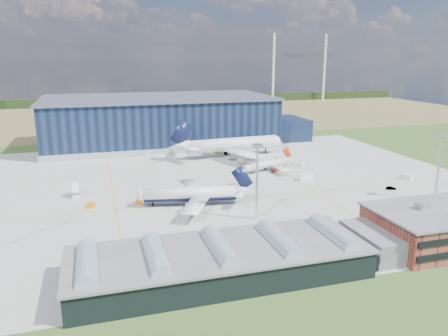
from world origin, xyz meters
TOP-DOWN VIEW (x-y plane):
  - ground at (0.00, 0.00)m, footprint 600.00×600.00m
  - apron at (0.00, 10.00)m, footprint 220.00×160.00m
  - farmland at (0.00, 220.00)m, footprint 600.00×220.00m
  - treeline at (0.00, 300.00)m, footprint 600.00×8.00m
  - hangar at (2.81, 94.80)m, footprint 145.00×62.00m
  - glass_concourse at (-6.45, -60.00)m, footprint 78.00×23.00m
  - light_mast_center at (10.00, -30.00)m, footprint 2.60×2.60m
  - light_mast_east at (75.00, -30.00)m, footprint 2.60×2.60m
  - airliner_navy at (-6.18, -12.00)m, footprint 45.32×44.65m
  - airliner_red at (34.55, 22.00)m, footprint 35.56×35.22m
  - airliner_widebody at (28.69, 52.01)m, footprint 61.81×60.65m
  - gse_tug_a at (-22.11, -5.54)m, footprint 2.65×3.81m
  - gse_tug_b at (-37.47, -4.74)m, footprint 3.21×3.75m
  - gse_van_a at (43.85, 4.60)m, footprint 6.21×3.17m
  - gse_cart_a at (53.08, 26.23)m, footprint 2.54×3.25m
  - gse_van_b at (82.81, -6.01)m, footprint 3.77×5.24m
  - gse_tug_c at (22.94, 62.00)m, footprint 2.70×3.77m
  - gse_cart_b at (-5.41, 62.00)m, footprint 3.02×2.39m
  - airstair at (-42.37, 8.56)m, footprint 2.22×5.46m
  - car_a at (48.02, -42.29)m, footprint 4.04×2.78m
  - car_b at (67.95, -16.25)m, footprint 3.82×2.20m

SIDE VIEW (x-z plane):
  - ground at x=0.00m, z-range 0.00..0.00m
  - farmland at x=0.00m, z-range -0.01..0.01m
  - apron at x=0.00m, z-range -0.01..0.07m
  - gse_cart_b at x=-5.41m, z-range 0.00..1.15m
  - car_b at x=67.95m, z-range 0.00..1.19m
  - gse_cart_a at x=53.08m, z-range 0.00..1.25m
  - car_a at x=48.02m, z-range 0.00..1.28m
  - gse_tug_b at x=-37.47m, z-range 0.00..1.37m
  - gse_tug_a at x=-22.11m, z-range 0.00..1.47m
  - gse_tug_c at x=22.94m, z-range 0.00..1.51m
  - gse_van_b at x=82.81m, z-range 0.00..2.19m
  - gse_van_a at x=43.85m, z-range 0.00..2.61m
  - airstair at x=-42.37m, z-range 0.00..3.49m
  - glass_concourse at x=-6.45m, z-range -0.61..7.99m
  - treeline at x=0.00m, z-range 0.00..8.00m
  - airliner_red at x=34.55m, z-range 0.00..9.00m
  - airliner_navy at x=-6.18m, z-range 0.00..12.67m
  - airliner_widebody at x=28.69m, z-range 0.00..18.85m
  - hangar at x=2.81m, z-range -1.43..24.67m
  - light_mast_center at x=10.00m, z-range 3.93..26.93m
  - light_mast_east at x=75.00m, z-range 3.93..26.93m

